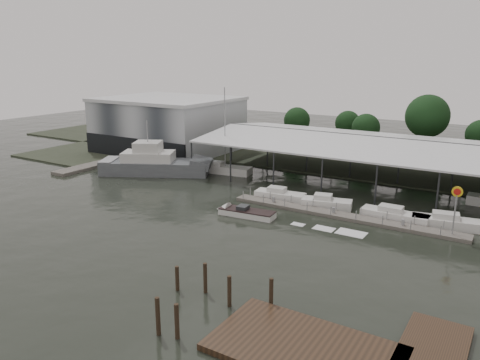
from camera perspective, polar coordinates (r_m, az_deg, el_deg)
The scene contains 18 objects.
ground at distance 54.87m, azimuth -6.40°, elevation -4.74°, with size 200.00×200.00×0.00m, color black.
land_strip_far at distance 90.35m, azimuth 10.26°, elevation 3.03°, with size 140.00×30.00×0.30m.
land_strip_west at distance 102.52m, azimuth -13.72°, elevation 4.25°, with size 20.00×40.00×0.30m.
storage_warehouse at distance 93.54m, azimuth -8.72°, elevation 6.73°, with size 24.50×20.50×10.50m.
covered_boat_shed at distance 71.14m, azimuth 19.02°, elevation 4.21°, with size 58.24×24.00×6.96m.
trawler_dock at distance 84.64m, azimuth -16.62°, elevation 1.94°, with size 3.00×18.00×0.50m.
floating_dock at distance 56.29m, azimuth 12.27°, elevation -4.27°, with size 28.00×2.00×1.40m.
shell_fuel_sign at distance 52.69m, azimuth 24.85°, elevation -2.43°, with size 1.10×0.18×5.55m.
boardwalk_platform at distance 31.97m, azimuth 12.90°, elevation -20.20°, with size 15.00×12.00×0.50m.
grey_trawler at distance 76.01m, azimuth -10.22°, elevation 1.93°, with size 17.98×12.71×8.84m.
white_sailboat at distance 75.57m, azimuth -2.25°, elevation 1.37°, with size 9.75×4.00×13.86m.
speedboat_underway at distance 55.55m, azimuth 0.28°, elevation -3.96°, with size 18.40×3.89×2.00m.
moored_cruiser_0 at distance 61.71m, azimuth 4.85°, elevation -1.85°, with size 6.77×2.90×1.70m.
moored_cruiser_1 at distance 59.38m, azimuth 10.45°, elevation -2.74°, with size 6.49×3.64×1.70m.
moored_cruiser_2 at distance 56.80m, azimuth 18.28°, elevation -4.09°, with size 7.58×2.31×1.70m.
moored_cruiser_3 at distance 56.64m, azimuth 24.15°, elevation -4.72°, with size 8.20×3.58×1.70m.
mooring_pilings at distance 35.78m, azimuth -4.49°, elevation -14.32°, with size 7.98×7.58×3.40m.
horizon_tree_line at distance 89.58m, azimuth 27.04°, elevation 5.54°, with size 70.20×11.22×11.67m.
Camera 1 is at (32.26, -40.39, 18.43)m, focal length 35.00 mm.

